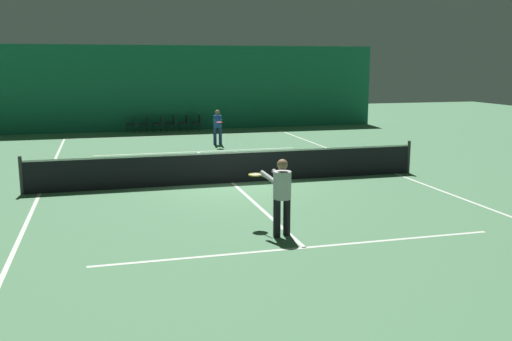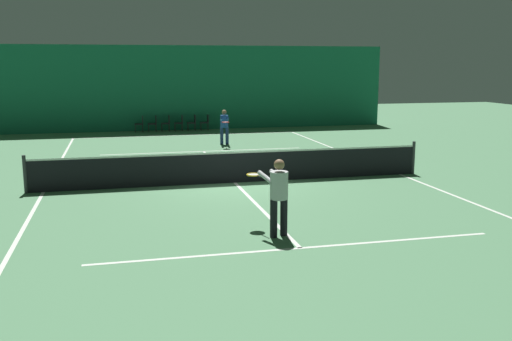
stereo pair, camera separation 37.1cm
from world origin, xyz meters
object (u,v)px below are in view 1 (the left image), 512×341
object	(u,v)px
player_near	(281,191)
courtside_chair_2	(158,122)
courtside_chair_0	(132,123)
courtside_chair_5	(197,121)
courtside_chair_4	(184,122)
tennis_net	(232,166)
player_far	(218,124)
courtside_chair_1	(145,123)
courtside_chair_3	(171,122)

from	to	relation	value
player_near	courtside_chair_2	world-z (taller)	player_near
courtside_chair_0	courtside_chair_5	world-z (taller)	same
courtside_chair_2	courtside_chair_5	world-z (taller)	same
courtside_chair_5	courtside_chair_4	bearing A→B (deg)	-90.00
player_near	courtside_chair_4	size ratio (longest dim) A/B	1.95
tennis_net	courtside_chair_0	xyz separation A→B (m)	(-2.23, 13.80, -0.03)
player_far	courtside_chair_0	xyz separation A→B (m)	(-3.45, 5.59, -0.41)
courtside_chair_0	courtside_chair_5	bearing A→B (deg)	90.00
courtside_chair_1	player_far	bearing A→B (deg)	26.23
courtside_chair_1	courtside_chair_0	bearing A→B (deg)	-90.00
tennis_net	courtside_chair_1	xyz separation A→B (m)	(-1.54, 13.80, -0.03)
player_near	courtside_chair_4	bearing A→B (deg)	-20.75
courtside_chair_3	courtside_chair_5	size ratio (longest dim) A/B	1.00
player_near	player_far	bearing A→B (deg)	-24.48
courtside_chair_3	courtside_chair_4	distance (m)	0.69
player_far	courtside_chair_1	xyz separation A→B (m)	(-2.75, 5.59, -0.41)
courtside_chair_1	courtside_chair_2	xyz separation A→B (m)	(0.69, 0.00, 0.00)
courtside_chair_4	courtside_chair_2	bearing A→B (deg)	-90.00
tennis_net	player_near	xyz separation A→B (m)	(-0.21, -5.50, 0.45)
courtside_chair_1	courtside_chair_3	bearing A→B (deg)	90.00
courtside_chair_0	courtside_chair_4	size ratio (longest dim) A/B	1.00
player_near	courtside_chair_1	distance (m)	19.35
courtside_chair_2	courtside_chair_4	world-z (taller)	same
tennis_net	courtside_chair_4	size ratio (longest dim) A/B	14.29
tennis_net	player_near	bearing A→B (deg)	-92.20
courtside_chair_0	courtside_chair_5	size ratio (longest dim) A/B	1.00
courtside_chair_4	courtside_chair_1	bearing A→B (deg)	-90.00
player_far	courtside_chair_2	world-z (taller)	player_far
tennis_net	player_near	world-z (taller)	player_near
player_far	courtside_chair_3	distance (m)	5.77
courtside_chair_4	courtside_chair_5	distance (m)	0.69
courtside_chair_2	courtside_chair_3	world-z (taller)	same
player_far	courtside_chair_1	bearing A→B (deg)	-146.44
courtside_chair_5	player_near	bearing A→B (deg)	-4.24
courtside_chair_3	courtside_chair_4	bearing A→B (deg)	90.00
player_far	courtside_chair_5	bearing A→B (deg)	-172.75
player_near	courtside_chair_5	world-z (taller)	player_near
courtside_chair_4	courtside_chair_5	xyz separation A→B (m)	(0.69, 0.00, 0.00)
courtside_chair_4	courtside_chair_3	bearing A→B (deg)	-90.00
player_far	courtside_chair_5	xyz separation A→B (m)	(0.01, 5.59, -0.41)
tennis_net	courtside_chair_1	size ratio (longest dim) A/B	14.29
courtside_chair_1	player_near	bearing A→B (deg)	3.95
courtside_chair_0	courtside_chair_3	bearing A→B (deg)	90.00
player_far	courtside_chair_3	bearing A→B (deg)	-158.86
player_near	courtside_chair_2	size ratio (longest dim) A/B	1.95
tennis_net	courtside_chair_0	distance (m)	13.98
player_near	courtside_chair_1	size ratio (longest dim) A/B	1.95
player_far	courtside_chair_0	size ratio (longest dim) A/B	1.83
player_near	courtside_chair_3	bearing A→B (deg)	-18.70
tennis_net	player_near	size ratio (longest dim) A/B	7.32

